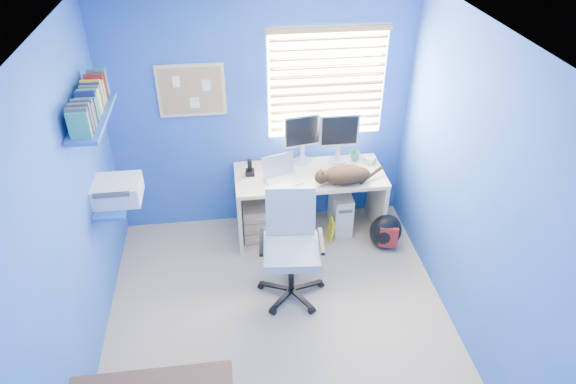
{
  "coord_description": "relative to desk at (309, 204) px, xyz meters",
  "views": [
    {
      "loc": [
        -0.32,
        -3.04,
        3.47
      ],
      "look_at": [
        0.15,
        0.65,
        0.95
      ],
      "focal_mm": 32.0,
      "sensor_mm": 36.0,
      "label": 1
    }
  ],
  "objects": [
    {
      "name": "monitor_left",
      "position": [
        -0.04,
        0.24,
        0.64
      ],
      "size": [
        0.42,
        0.19,
        0.54
      ],
      "primitive_type": "cube",
      "rotation": [
        0.0,
        0.0,
        0.19
      ],
      "color": "silver",
      "rests_on": "desk"
    },
    {
      "name": "office_chair",
      "position": [
        -0.3,
        -0.84,
        0.01
      ],
      "size": [
        0.65,
        0.65,
        1.02
      ],
      "color": "black",
      "rests_on": "floor"
    },
    {
      "name": "wall_left",
      "position": [
        -1.95,
        -1.26,
        0.88
      ],
      "size": [
        0.01,
        3.2,
        2.5
      ],
      "primitive_type": "cube",
      "color": "#1B58A7",
      "rests_on": "ground"
    },
    {
      "name": "corkboard",
      "position": [
        -1.1,
        0.33,
        1.18
      ],
      "size": [
        0.64,
        0.02,
        0.52
      ],
      "color": "beige",
      "rests_on": "ground"
    },
    {
      "name": "wall_right",
      "position": [
        1.05,
        -1.26,
        0.88
      ],
      "size": [
        0.01,
        3.2,
        2.5
      ],
      "primitive_type": "cube",
      "color": "#1B58A7",
      "rests_on": "ground"
    },
    {
      "name": "wall_shelves",
      "position": [
        -1.8,
        -0.51,
        1.06
      ],
      "size": [
        0.42,
        0.9,
        1.05
      ],
      "color": "#2252AD",
      "rests_on": "ground"
    },
    {
      "name": "floor",
      "position": [
        -0.45,
        -1.26,
        -0.37
      ],
      "size": [
        3.0,
        3.2,
        0.0
      ],
      "primitive_type": "cube",
      "color": "tan",
      "rests_on": "ground"
    },
    {
      "name": "tower_pc",
      "position": [
        0.36,
        0.05,
        -0.14
      ],
      "size": [
        0.19,
        0.44,
        0.45
      ],
      "primitive_type": "cube",
      "rotation": [
        0.0,
        0.0,
        -0.01
      ],
      "color": "beige",
      "rests_on": "floor"
    },
    {
      "name": "wall_back",
      "position": [
        -0.45,
        0.34,
        0.88
      ],
      "size": [
        3.0,
        0.01,
        2.5
      ],
      "primitive_type": "cube",
      "color": "#1B58A7",
      "rests_on": "ground"
    },
    {
      "name": "monitor_right",
      "position": [
        0.32,
        0.2,
        0.64
      ],
      "size": [
        0.4,
        0.12,
        0.54
      ],
      "primitive_type": "cube",
      "rotation": [
        0.0,
        0.0,
        -0.01
      ],
      "color": "silver",
      "rests_on": "desk"
    },
    {
      "name": "window_blinds",
      "position": [
        0.2,
        0.31,
        1.18
      ],
      "size": [
        1.15,
        0.05,
        1.1
      ],
      "color": "white",
      "rests_on": "ground"
    },
    {
      "name": "desk",
      "position": [
        0.0,
        0.0,
        0.0
      ],
      "size": [
        1.5,
        0.65,
        0.74
      ],
      "primitive_type": "cube",
      "color": "beige",
      "rests_on": "floor"
    },
    {
      "name": "ceiling",
      "position": [
        -0.45,
        -1.26,
        2.13
      ],
      "size": [
        3.0,
        3.2,
        0.0
      ],
      "primitive_type": "cube",
      "color": "white",
      "rests_on": "wall_back"
    },
    {
      "name": "drawer_boxes",
      "position": [
        -0.52,
        -0.01,
        -0.17
      ],
      "size": [
        0.35,
        0.28,
        0.41
      ],
      "primitive_type": "cube",
      "color": "tan",
      "rests_on": "floor"
    },
    {
      "name": "cd_spindle",
      "position": [
        0.65,
        0.14,
        0.41
      ],
      "size": [
        0.13,
        0.13,
        0.07
      ],
      "primitive_type": "cylinder",
      "color": "silver",
      "rests_on": "desk"
    },
    {
      "name": "cat",
      "position": [
        0.32,
        -0.2,
        0.46
      ],
      "size": [
        0.5,
        0.31,
        0.17
      ],
      "primitive_type": "ellipsoid",
      "rotation": [
        0.0,
        0.0,
        0.12
      ],
      "color": "black",
      "rests_on": "desk"
    },
    {
      "name": "yellow_book",
      "position": [
        0.22,
        -0.15,
        -0.25
      ],
      "size": [
        0.03,
        0.17,
        0.24
      ],
      "primitive_type": "cube",
      "color": "yellow",
      "rests_on": "floor"
    },
    {
      "name": "backpack",
      "position": [
        0.74,
        -0.34,
        -0.17
      ],
      "size": [
        0.39,
        0.33,
        0.39
      ],
      "primitive_type": "ellipsoid",
      "rotation": [
        0.0,
        0.0,
        -0.26
      ],
      "color": "black",
      "rests_on": "floor"
    },
    {
      "name": "phone",
      "position": [
        -0.59,
        0.07,
        0.45
      ],
      "size": [
        0.1,
        0.12,
        0.17
      ],
      "primitive_type": "cube",
      "rotation": [
        0.0,
        0.0,
        -0.07
      ],
      "color": "black",
      "rests_on": "desk"
    },
    {
      "name": "laptop",
      "position": [
        -0.28,
        -0.11,
        0.48
      ],
      "size": [
        0.39,
        0.34,
        0.22
      ],
      "primitive_type": "cube",
      "rotation": [
        0.0,
        0.0,
        0.29
      ],
      "color": "silver",
      "rests_on": "desk"
    },
    {
      "name": "mug",
      "position": [
        0.51,
        0.2,
        0.42
      ],
      "size": [
        0.1,
        0.09,
        0.1
      ],
      "primitive_type": "imported",
      "color": "#308B6A",
      "rests_on": "desk"
    }
  ]
}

